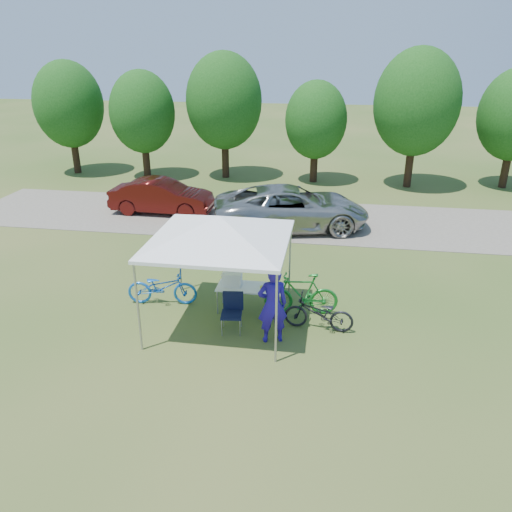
{
  "coord_description": "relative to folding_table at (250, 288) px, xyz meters",
  "views": [
    {
      "loc": [
        2.49,
        -10.44,
        6.27
      ],
      "look_at": [
        0.52,
        2.0,
        0.94
      ],
      "focal_mm": 35.0,
      "sensor_mm": 36.0,
      "label": 1
    }
  ],
  "objects": [
    {
      "name": "ice_cream_cup",
      "position": [
        0.3,
        -0.05,
        0.08
      ],
      "size": [
        0.09,
        0.09,
        0.06
      ],
      "primitive_type": "cylinder",
      "color": "#D2DE34",
      "rests_on": "folding_table"
    },
    {
      "name": "minivan",
      "position": [
        0.45,
        6.38,
        0.16
      ],
      "size": [
        6.06,
        3.78,
        1.56
      ],
      "primitive_type": "imported",
      "rotation": [
        0.0,
        0.0,
        1.8
      ],
      "color": "#A3A39F",
      "rests_on": "gravel_strip"
    },
    {
      "name": "folding_chair",
      "position": [
        -0.26,
        -0.95,
        -0.08
      ],
      "size": [
        0.53,
        0.55,
        0.94
      ],
      "rotation": [
        0.0,
        0.0,
        0.12
      ],
      "color": "black",
      "rests_on": "ground"
    },
    {
      "name": "bike_dark",
      "position": [
        1.76,
        -0.65,
        -0.21
      ],
      "size": [
        1.68,
        0.71,
        0.86
      ],
      "primitive_type": "imported",
      "rotation": [
        0.0,
        0.0,
        -1.65
      ],
      "color": "black",
      "rests_on": "ground"
    },
    {
      "name": "bike_green",
      "position": [
        1.29,
        0.04,
        -0.09
      ],
      "size": [
        1.9,
        0.77,
        1.11
      ],
      "primitive_type": "imported",
      "rotation": [
        0.0,
        0.0,
        -1.43
      ],
      "color": "#1C812A",
      "rests_on": "ground"
    },
    {
      "name": "gravel_strip",
      "position": [
        -0.59,
        7.37,
        -0.63
      ],
      "size": [
        24.0,
        5.0,
        0.02
      ],
      "primitive_type": "cube",
      "color": "gray",
      "rests_on": "ground"
    },
    {
      "name": "ground",
      "position": [
        -0.59,
        -0.63,
        -0.64
      ],
      "size": [
        100.0,
        100.0,
        0.0
      ],
      "primitive_type": "plane",
      "color": "#2D5119",
      "rests_on": "ground"
    },
    {
      "name": "cyclist",
      "position": [
        0.73,
        -1.3,
        0.29
      ],
      "size": [
        0.78,
        0.64,
        1.86
      ],
      "primitive_type": "imported",
      "rotation": [
        0.0,
        0.0,
        3.47
      ],
      "color": "#22129A",
      "rests_on": "ground"
    },
    {
      "name": "treeline",
      "position": [
        -0.88,
        13.42,
        2.89
      ],
      "size": [
        24.89,
        4.28,
        6.3
      ],
      "color": "#382314",
      "rests_on": "ground"
    },
    {
      "name": "folding_table",
      "position": [
        0.0,
        0.0,
        0.0
      ],
      "size": [
        1.66,
        0.69,
        0.68
      ],
      "color": "white",
      "rests_on": "ground"
    },
    {
      "name": "bike_blue",
      "position": [
        -2.33,
        0.03,
        -0.16
      ],
      "size": [
        1.88,
        0.84,
        0.95
      ],
      "primitive_type": "imported",
      "rotation": [
        0.0,
        0.0,
        1.69
      ],
      "color": "blue",
      "rests_on": "ground"
    },
    {
      "name": "cooler",
      "position": [
        -0.45,
        -0.0,
        0.22
      ],
      "size": [
        0.49,
        0.33,
        0.35
      ],
      "color": "white",
      "rests_on": "folding_table"
    },
    {
      "name": "canopy",
      "position": [
        -0.59,
        -0.63,
        2.01
      ],
      "size": [
        4.53,
        4.53,
        3.0
      ],
      "color": "#A5A5AA",
      "rests_on": "ground"
    },
    {
      "name": "sedan",
      "position": [
        -4.84,
        7.42,
        0.05
      ],
      "size": [
        4.11,
        1.48,
        1.35
      ],
      "primitive_type": "imported",
      "rotation": [
        0.0,
        0.0,
        1.56
      ],
      "color": "#440E0B",
      "rests_on": "gravel_strip"
    }
  ]
}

